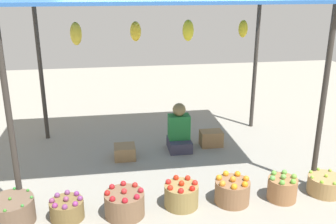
# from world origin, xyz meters

# --- Properties ---
(ground_plane) EXTENTS (14.00, 14.00, 0.00)m
(ground_plane) POSITION_xyz_m (0.00, 0.00, 0.00)
(ground_plane) COLOR gray
(market_stall_structure) EXTENTS (4.04, 2.58, 2.41)m
(market_stall_structure) POSITION_xyz_m (-0.00, 0.00, 2.25)
(market_stall_structure) COLOR #38332D
(market_stall_structure) RESTS_ON ground
(vendor_person) EXTENTS (0.36, 0.44, 0.78)m
(vendor_person) POSITION_xyz_m (0.32, 0.32, 0.30)
(vendor_person) COLOR #39374C
(vendor_person) RESTS_ON ground
(basket_green_chilies) EXTENTS (0.51, 0.51, 0.32)m
(basket_green_chilies) POSITION_xyz_m (-1.92, -1.38, 0.15)
(basket_green_chilies) COLOR brown
(basket_green_chilies) RESTS_ON ground
(basket_purple_onions) EXTENTS (0.39, 0.39, 0.28)m
(basket_purple_onions) POSITION_xyz_m (-1.31, -1.40, 0.12)
(basket_purple_onions) COLOR brown
(basket_purple_onions) RESTS_ON ground
(basket_red_apples) EXTENTS (0.47, 0.47, 0.35)m
(basket_red_apples) POSITION_xyz_m (-0.65, -1.44, 0.15)
(basket_red_apples) COLOR brown
(basket_red_apples) RESTS_ON ground
(basket_red_tomatoes) EXTENTS (0.42, 0.42, 0.34)m
(basket_red_tomatoes) POSITION_xyz_m (0.04, -1.35, 0.15)
(basket_red_tomatoes) COLOR olive
(basket_red_tomatoes) RESTS_ON ground
(basket_oranges) EXTENTS (0.43, 0.43, 0.36)m
(basket_oranges) POSITION_xyz_m (0.67, -1.37, 0.15)
(basket_oranges) COLOR #8B6444
(basket_oranges) RESTS_ON ground
(basket_green_apples) EXTENTS (0.36, 0.36, 0.35)m
(basket_green_apples) POSITION_xyz_m (1.31, -1.40, 0.15)
(basket_green_apples) COLOR #9C6B43
(basket_green_apples) RESTS_ON ground
(basket_limes) EXTENTS (0.44, 0.44, 0.27)m
(basket_limes) POSITION_xyz_m (1.93, -1.35, 0.12)
(basket_limes) COLOR #A78350
(basket_limes) RESTS_ON ground
(wooden_crate_near_vendor) EXTENTS (0.32, 0.32, 0.21)m
(wooden_crate_near_vendor) POSITION_xyz_m (-0.57, 0.11, 0.10)
(wooden_crate_near_vendor) COLOR #8D6F4B
(wooden_crate_near_vendor) RESTS_ON ground
(wooden_crate_stacked_rear) EXTENTS (0.37, 0.25, 0.26)m
(wooden_crate_stacked_rear) POSITION_xyz_m (0.88, 0.37, 0.13)
(wooden_crate_stacked_rear) COLOR olive
(wooden_crate_stacked_rear) RESTS_ON ground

